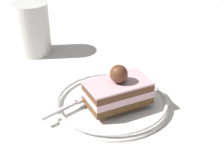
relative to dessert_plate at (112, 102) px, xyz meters
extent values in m
plane|color=silver|center=(0.01, -0.02, -0.01)|extent=(2.40, 2.40, 0.00)
cylinder|color=white|center=(0.00, 0.00, 0.00)|extent=(0.20, 0.20, 0.01)
torus|color=white|center=(0.00, 0.00, 0.00)|extent=(0.20, 0.20, 0.01)
cube|color=brown|center=(-0.01, 0.01, 0.01)|extent=(0.12, 0.10, 0.01)
cube|color=beige|center=(-0.01, 0.01, 0.03)|extent=(0.12, 0.10, 0.01)
cube|color=brown|center=(-0.01, 0.01, 0.04)|extent=(0.12, 0.10, 0.01)
cube|color=beige|center=(-0.01, 0.01, 0.05)|extent=(0.12, 0.10, 0.00)
sphere|color=brown|center=(-0.01, 0.01, 0.06)|extent=(0.03, 0.03, 0.03)
cube|color=silver|center=(0.09, 0.03, 0.01)|extent=(0.06, 0.05, 0.00)
cube|color=silver|center=(0.06, 0.00, 0.01)|extent=(0.02, 0.02, 0.00)
cube|color=silver|center=(0.04, -0.01, 0.01)|extent=(0.02, 0.02, 0.00)
cube|color=silver|center=(0.04, -0.01, 0.01)|extent=(0.02, 0.02, 0.00)
cube|color=silver|center=(0.04, -0.01, 0.01)|extent=(0.02, 0.02, 0.00)
cube|color=silver|center=(0.04, -0.01, 0.01)|extent=(0.02, 0.02, 0.00)
cylinder|color=white|center=(0.16, -0.24, 0.05)|extent=(0.08, 0.08, 0.12)
cylinder|color=#B7232D|center=(0.16, -0.24, 0.03)|extent=(0.07, 0.07, 0.06)
camera|label=1|loc=(0.05, 0.50, 0.33)|focal=54.02mm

